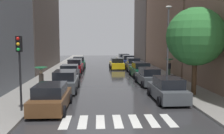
% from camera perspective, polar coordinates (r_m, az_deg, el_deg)
% --- Properties ---
extents(ground_plane, '(28.00, 72.00, 0.04)m').
position_cam_1_polar(ground_plane, '(34.79, -1.55, -0.90)').
color(ground_plane, '#2F2F32').
extents(sidewalk_left, '(3.00, 72.00, 0.15)m').
position_cam_1_polar(sidewalk_left, '(35.20, -12.18, -0.80)').
color(sidewalk_left, gray).
rests_on(sidewalk_left, ground).
extents(sidewalk_right, '(3.00, 72.00, 0.15)m').
position_cam_1_polar(sidewalk_right, '(35.56, 8.98, -0.66)').
color(sidewalk_right, gray).
rests_on(sidewalk_right, ground).
extents(crosswalk_stripes, '(5.85, 2.20, 0.01)m').
position_cam_1_polar(crosswalk_stripes, '(13.34, 1.28, -12.24)').
color(crosswalk_stripes, silver).
rests_on(crosswalk_stripes, ground).
extents(building_right_mid, '(6.00, 20.16, 14.29)m').
position_cam_1_polar(building_right_mid, '(38.48, 15.21, 10.25)').
color(building_right_mid, '#8C6B56').
rests_on(building_right_mid, ground).
extents(building_right_far, '(6.00, 15.13, 20.52)m').
position_cam_1_polar(building_right_far, '(56.18, 9.35, 12.18)').
color(building_right_far, '#564C47').
rests_on(building_right_far, ground).
extents(parked_car_left_nearest, '(2.17, 4.64, 1.61)m').
position_cam_1_polar(parked_car_left_nearest, '(15.62, -13.71, -6.81)').
color(parked_car_left_nearest, brown).
rests_on(parked_car_left_nearest, ground).
extents(parked_car_left_second, '(2.18, 4.80, 1.73)m').
position_cam_1_polar(parked_car_left_second, '(21.11, -10.59, -3.27)').
color(parked_car_left_second, '#474C51').
rests_on(parked_car_left_second, ground).
extents(parked_car_left_third, '(2.21, 4.05, 1.67)m').
position_cam_1_polar(parked_car_left_third, '(26.61, -9.62, -1.39)').
color(parked_car_left_third, black).
rests_on(parked_car_left_third, ground).
extents(parked_car_left_fourth, '(2.15, 4.64, 1.80)m').
position_cam_1_polar(parked_car_left_fourth, '(33.06, -8.38, 0.17)').
color(parked_car_left_fourth, maroon).
rests_on(parked_car_left_fourth, ground).
extents(parked_car_left_fifth, '(2.15, 4.69, 1.69)m').
position_cam_1_polar(parked_car_left_fifth, '(39.31, -7.56, 1.04)').
color(parked_car_left_fifth, '#0C4C2D').
rests_on(parked_car_left_fifth, ground).
extents(parked_car_right_nearest, '(2.12, 4.66, 1.66)m').
position_cam_1_polar(parked_car_right_nearest, '(17.97, 12.52, -5.04)').
color(parked_car_right_nearest, '#474C51').
rests_on(parked_car_right_nearest, ground).
extents(parked_car_right_second, '(2.12, 4.37, 1.64)m').
position_cam_1_polar(parked_car_right_second, '(23.84, 8.36, -2.27)').
color(parked_car_right_second, '#474C51').
rests_on(parked_car_right_second, ground).
extents(parked_car_right_third, '(2.25, 4.62, 1.71)m').
position_cam_1_polar(parked_car_right_third, '(29.02, 6.47, -0.69)').
color(parked_car_right_third, '#0C4C2D').
rests_on(parked_car_right_third, ground).
extents(parked_car_right_fourth, '(2.04, 4.15, 1.82)m').
position_cam_1_polar(parked_car_right_fourth, '(34.83, 4.83, 0.51)').
color(parked_car_right_fourth, '#474C51').
rests_on(parked_car_right_fourth, ground).
extents(parked_car_right_fifth, '(2.11, 4.16, 1.79)m').
position_cam_1_polar(parked_car_right_fifth, '(41.05, 3.70, 1.35)').
color(parked_car_right_fifth, navy).
rests_on(parked_car_right_fifth, ground).
extents(parked_car_right_sixth, '(2.24, 4.64, 1.75)m').
position_cam_1_polar(parked_car_right_sixth, '(46.20, 2.69, 1.86)').
color(parked_car_right_sixth, '#B2B7BF').
rests_on(parked_car_right_sixth, ground).
extents(taxi_midroad, '(2.17, 4.43, 1.81)m').
position_cam_1_polar(taxi_midroad, '(37.00, 1.10, 0.74)').
color(taxi_midroad, yellow).
rests_on(taxi_midroad, ground).
extents(pedestrian_foreground, '(1.10, 1.10, 1.92)m').
position_cam_1_polar(pedestrian_foreground, '(29.69, 12.97, 0.89)').
color(pedestrian_foreground, '#38513D').
rests_on(pedestrian_foreground, sidewalk_right).
extents(pedestrian_near_tree, '(1.02, 1.02, 2.00)m').
position_cam_1_polar(pedestrian_near_tree, '(20.11, -15.86, -1.56)').
color(pedestrian_near_tree, navy).
rests_on(pedestrian_near_tree, sidewalk_left).
extents(street_tree_right, '(4.29, 4.29, 6.47)m').
position_cam_1_polar(street_tree_right, '(19.52, 18.50, 6.55)').
color(street_tree_right, '#513823').
rests_on(street_tree_right, sidewalk_right).
extents(traffic_light_left_corner, '(0.30, 0.42, 4.30)m').
position_cam_1_polar(traffic_light_left_corner, '(15.09, -20.37, 2.24)').
color(traffic_light_left_corner, black).
rests_on(traffic_light_left_corner, sidewalk_left).
extents(lamp_post_right, '(0.60, 0.28, 7.24)m').
position_cam_1_polar(lamp_post_right, '(24.08, 12.65, 6.19)').
color(lamp_post_right, '#595B60').
rests_on(lamp_post_right, sidewalk_right).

